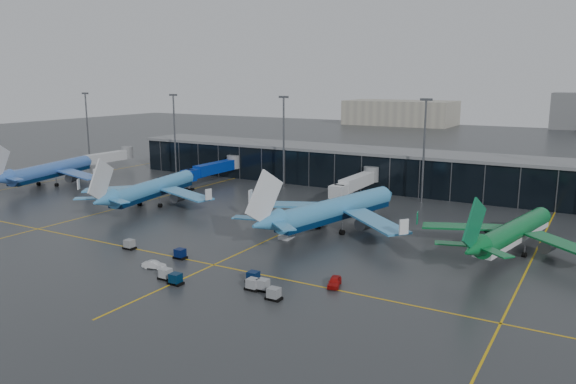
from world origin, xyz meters
The scene contains 13 objects.
ground centered at (0.00, 0.00, 0.00)m, with size 600.00×600.00×0.00m, color #282B2D.
terminal_pier centered at (0.00, 62.00, 5.42)m, with size 142.00×17.00×10.70m.
jet_bridges centered at (-35.00, 42.99, 4.55)m, with size 94.00×27.50×7.20m.
flood_masts centered at (5.00, 50.00, 13.81)m, with size 203.00×0.50×25.50m.
taxi_lines centered at (10.00, 10.61, 0.01)m, with size 220.00×120.00×0.02m.
airliner_klm_west centered at (-74.39, 18.72, 6.79)m, with size 38.80×44.19×13.58m, color #3A6AC1, non-canonical shape.
airliner_arkefly centered at (-30.21, 13.89, 6.53)m, with size 37.32×42.50×13.06m, color #3F91CE, non-canonical shape.
airliner_klm_near centered at (18.07, 15.12, 6.99)m, with size 39.93×45.47×13.97m, color #3E91CB, non-canonical shape.
airliner_aer_lingus centered at (51.44, 17.42, 5.96)m, with size 34.05×38.78×11.92m, color #0C6830, non-canonical shape.
baggage_carts centered at (13.05, -20.31, 0.76)m, with size 37.13×11.29×1.70m.
mobile_airstair centered at (12.45, 4.60, 0.77)m, with size 2.52×3.41×3.45m.
service_van_red centered at (31.43, -13.83, 0.72)m, with size 1.70×4.22×1.44m, color #B10E0D.
service_van_white centered at (2.81, -21.29, 0.64)m, with size 1.35×3.88×1.28m, color silver.
Camera 1 is at (64.90, -85.05, 30.02)m, focal length 35.00 mm.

